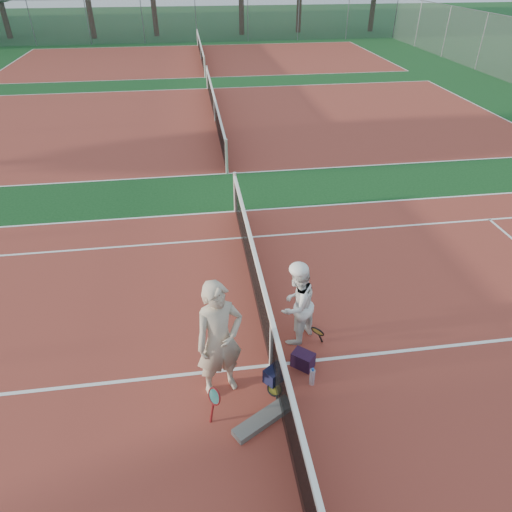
{
  "coord_description": "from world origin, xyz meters",
  "views": [
    {
      "loc": [
        -0.99,
        -5.2,
        5.66
      ],
      "look_at": [
        0.0,
        1.71,
        1.05
      ],
      "focal_mm": 32.0,
      "sensor_mm": 36.0,
      "label": 1
    }
  ],
  "objects_px": {
    "racket_black_held": "(317,338)",
    "water_bottle": "(312,377)",
    "player_a": "(219,340)",
    "player_b": "(297,305)",
    "net_main": "(271,343)",
    "racket_red": "(215,404)",
    "sports_bag_navy": "(275,375)",
    "racket_spare": "(275,389)",
    "sports_bag_purple": "(303,360)"
  },
  "relations": [
    {
      "from": "player_b",
      "to": "water_bottle",
      "type": "xyz_separation_m",
      "value": [
        0.05,
        -1.05,
        -0.61
      ]
    },
    {
      "from": "racket_black_held",
      "to": "water_bottle",
      "type": "bearing_deg",
      "value": 23.77
    },
    {
      "from": "sports_bag_navy",
      "to": "water_bottle",
      "type": "xyz_separation_m",
      "value": [
        0.57,
        -0.15,
        0.02
      ]
    },
    {
      "from": "racket_black_held",
      "to": "sports_bag_navy",
      "type": "xyz_separation_m",
      "value": [
        -0.82,
        -0.57,
        -0.14
      ]
    },
    {
      "from": "sports_bag_purple",
      "to": "racket_black_held",
      "type": "bearing_deg",
      "value": 46.9
    },
    {
      "from": "racket_black_held",
      "to": "racket_spare",
      "type": "relative_size",
      "value": 0.9
    },
    {
      "from": "player_b",
      "to": "water_bottle",
      "type": "height_order",
      "value": "player_b"
    },
    {
      "from": "player_b",
      "to": "racket_black_held",
      "type": "relative_size",
      "value": 2.84
    },
    {
      "from": "player_a",
      "to": "player_b",
      "type": "xyz_separation_m",
      "value": [
        1.36,
        0.92,
        -0.24
      ]
    },
    {
      "from": "player_b",
      "to": "racket_black_held",
      "type": "xyz_separation_m",
      "value": [
        0.3,
        -0.33,
        -0.5
      ]
    },
    {
      "from": "racket_red",
      "to": "sports_bag_navy",
      "type": "distance_m",
      "value": 1.14
    },
    {
      "from": "racket_black_held",
      "to": "water_bottle",
      "type": "relative_size",
      "value": 1.8
    },
    {
      "from": "player_b",
      "to": "racket_red",
      "type": "bearing_deg",
      "value": 2.82
    },
    {
      "from": "racket_red",
      "to": "racket_spare",
      "type": "relative_size",
      "value": 0.99
    },
    {
      "from": "player_a",
      "to": "player_b",
      "type": "relative_size",
      "value": 1.31
    },
    {
      "from": "water_bottle",
      "to": "racket_black_held",
      "type": "bearing_deg",
      "value": 70.53
    },
    {
      "from": "player_a",
      "to": "water_bottle",
      "type": "relative_size",
      "value": 6.69
    },
    {
      "from": "player_b",
      "to": "sports_bag_navy",
      "type": "relative_size",
      "value": 4.65
    },
    {
      "from": "racket_red",
      "to": "racket_black_held",
      "type": "height_order",
      "value": "racket_red"
    },
    {
      "from": "racket_spare",
      "to": "racket_black_held",
      "type": "bearing_deg",
      "value": -48.67
    },
    {
      "from": "sports_bag_navy",
      "to": "water_bottle",
      "type": "bearing_deg",
      "value": -14.82
    },
    {
      "from": "racket_black_held",
      "to": "sports_bag_navy",
      "type": "height_order",
      "value": "racket_black_held"
    },
    {
      "from": "player_a",
      "to": "racket_spare",
      "type": "xyz_separation_m",
      "value": [
        0.81,
        -0.17,
        -0.99
      ]
    },
    {
      "from": "player_a",
      "to": "racket_red",
      "type": "distance_m",
      "value": 0.91
    },
    {
      "from": "racket_black_held",
      "to": "player_b",
      "type": "bearing_deg",
      "value": -94.31
    },
    {
      "from": "racket_red",
      "to": "player_a",
      "type": "bearing_deg",
      "value": 36.53
    },
    {
      "from": "player_a",
      "to": "racket_red",
      "type": "bearing_deg",
      "value": -123.46
    },
    {
      "from": "racket_red",
      "to": "sports_bag_navy",
      "type": "xyz_separation_m",
      "value": [
        0.98,
        0.57,
        -0.17
      ]
    },
    {
      "from": "water_bottle",
      "to": "player_a",
      "type": "bearing_deg",
      "value": 174.65
    },
    {
      "from": "player_a",
      "to": "water_bottle",
      "type": "distance_m",
      "value": 1.65
    },
    {
      "from": "racket_spare",
      "to": "water_bottle",
      "type": "height_order",
      "value": "water_bottle"
    },
    {
      "from": "net_main",
      "to": "racket_black_held",
      "type": "bearing_deg",
      "value": 16.67
    },
    {
      "from": "racket_spare",
      "to": "sports_bag_navy",
      "type": "bearing_deg",
      "value": -10.01
    },
    {
      "from": "racket_red",
      "to": "racket_spare",
      "type": "bearing_deg",
      "value": -17.56
    },
    {
      "from": "racket_red",
      "to": "sports_bag_navy",
      "type": "height_order",
      "value": "racket_red"
    },
    {
      "from": "sports_bag_purple",
      "to": "sports_bag_navy",
      "type": "bearing_deg",
      "value": -155.05
    },
    {
      "from": "racket_spare",
      "to": "sports_bag_navy",
      "type": "relative_size",
      "value": 1.83
    },
    {
      "from": "racket_red",
      "to": "water_bottle",
      "type": "xyz_separation_m",
      "value": [
        1.54,
        0.42,
        -0.15
      ]
    },
    {
      "from": "player_a",
      "to": "sports_bag_purple",
      "type": "xyz_separation_m",
      "value": [
        1.35,
        0.26,
        -0.86
      ]
    },
    {
      "from": "sports_bag_navy",
      "to": "player_b",
      "type": "bearing_deg",
      "value": 59.97
    },
    {
      "from": "net_main",
      "to": "sports_bag_purple",
      "type": "xyz_separation_m",
      "value": [
        0.52,
        -0.08,
        -0.37
      ]
    },
    {
      "from": "net_main",
      "to": "sports_bag_navy",
      "type": "bearing_deg",
      "value": -88.42
    },
    {
      "from": "player_b",
      "to": "racket_spare",
      "type": "xyz_separation_m",
      "value": [
        -0.55,
        -1.09,
        -0.75
      ]
    },
    {
      "from": "player_a",
      "to": "sports_bag_purple",
      "type": "distance_m",
      "value": 1.62
    },
    {
      "from": "water_bottle",
      "to": "racket_spare",
      "type": "bearing_deg",
      "value": -176.26
    },
    {
      "from": "net_main",
      "to": "player_a",
      "type": "xyz_separation_m",
      "value": [
        -0.83,
        -0.34,
        0.49
      ]
    },
    {
      "from": "racket_spare",
      "to": "sports_bag_navy",
      "type": "xyz_separation_m",
      "value": [
        0.03,
        0.19,
        0.11
      ]
    },
    {
      "from": "player_a",
      "to": "player_b",
      "type": "height_order",
      "value": "player_a"
    },
    {
      "from": "racket_red",
      "to": "player_b",
      "type": "bearing_deg",
      "value": 5.05
    },
    {
      "from": "racket_spare",
      "to": "net_main",
      "type": "bearing_deg",
      "value": -2.93
    }
  ]
}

